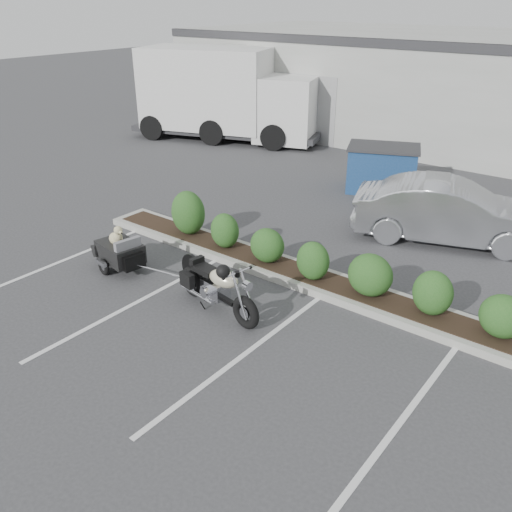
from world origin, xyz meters
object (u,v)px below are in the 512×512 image
Objects in this scene: delivery_truck at (227,96)px; pet_trailer at (120,251)px; sedan at (450,212)px; dumpster at (382,168)px; motorcycle at (217,287)px.

pet_trailer is at bearing -79.44° from delivery_truck.
sedan is 3.81m from dumpster.
sedan reaches higher than motorcycle.
delivery_truck is at bearing 139.17° from motorcycle.
sedan reaches higher than pet_trailer.
dumpster is at bearing 30.74° from sedan.
sedan is at bearing 58.75° from pet_trailer.
motorcycle is at bearing -69.19° from delivery_truck.
delivery_truck reaches higher than dumpster.
motorcycle is 1.23× the size of pet_trailer.
sedan is 11.84m from delivery_truck.
motorcycle is 0.89× the size of dumpster.
dumpster is (2.07, 8.21, 0.25)m from pet_trailer.
pet_trailer is at bearing -126.95° from dumpster.
motorcycle is 0.49× the size of sedan.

